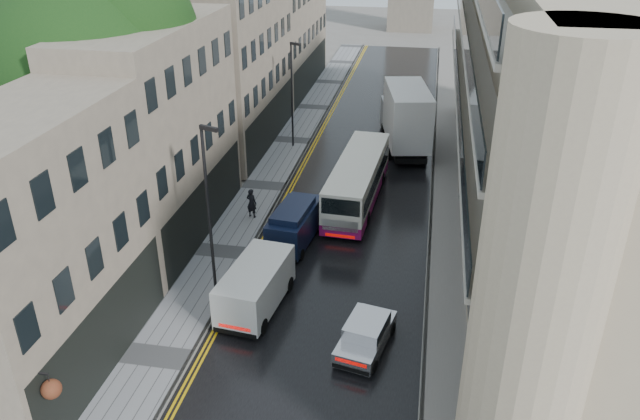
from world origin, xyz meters
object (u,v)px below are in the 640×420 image
(tree_near, at_px, (89,111))
(white_lorry, at_px, (391,127))
(silver_hatchback, at_px, (338,348))
(pedestrian, at_px, (252,203))
(lamp_post_far, at_px, (292,96))
(navy_van, at_px, (269,235))
(lamp_post_near, at_px, (209,213))
(white_van, at_px, (220,305))
(cream_bus, at_px, (330,200))
(tree_far, at_px, (191,63))

(tree_near, distance_m, white_lorry, 20.08)
(tree_near, xyz_separation_m, silver_hatchback, (13.72, -8.06, -6.25))
(pedestrian, bearing_deg, lamp_post_far, -71.89)
(navy_van, xyz_separation_m, pedestrian, (-1.99, 3.71, -0.18))
(lamp_post_near, bearing_deg, white_van, -45.72)
(navy_van, distance_m, pedestrian, 4.21)
(white_lorry, relative_size, silver_hatchback, 2.46)
(cream_bus, relative_size, lamp_post_near, 1.25)
(tree_near, relative_size, tree_far, 1.11)
(white_van, distance_m, navy_van, 6.13)
(silver_hatchback, bearing_deg, lamp_post_far, 118.48)
(cream_bus, distance_m, pedestrian, 4.44)
(tree_far, height_order, navy_van, tree_far)
(white_van, bearing_deg, navy_van, 91.24)
(tree_far, bearing_deg, silver_hatchback, -57.49)
(tree_near, xyz_separation_m, lamp_post_far, (6.91, 14.65, -3.11))
(silver_hatchback, height_order, lamp_post_far, lamp_post_far)
(tree_near, bearing_deg, lamp_post_near, -29.83)
(cream_bus, height_order, pedestrian, cream_bus)
(tree_near, bearing_deg, tree_far, 88.68)
(white_lorry, height_order, navy_van, white_lorry)
(tree_far, distance_m, lamp_post_near, 18.80)
(silver_hatchback, bearing_deg, tree_near, 161.35)
(silver_hatchback, bearing_deg, white_lorry, 100.97)
(navy_van, height_order, lamp_post_near, lamp_post_near)
(tree_far, bearing_deg, cream_bus, -40.10)
(white_van, height_order, lamp_post_near, lamp_post_near)
(white_van, bearing_deg, lamp_post_near, 120.77)
(silver_hatchback, xyz_separation_m, white_van, (-5.23, 1.44, 0.40))
(lamp_post_near, bearing_deg, lamp_post_far, 111.70)
(navy_van, height_order, lamp_post_far, lamp_post_far)
(tree_far, relative_size, lamp_post_near, 1.56)
(cream_bus, relative_size, pedestrian, 5.80)
(white_van, xyz_separation_m, lamp_post_far, (-1.59, 21.27, 2.74))
(cream_bus, relative_size, lamp_post_far, 1.34)
(tree_far, height_order, lamp_post_far, tree_far)
(navy_van, bearing_deg, pedestrian, 124.41)
(tree_far, height_order, white_van, tree_far)
(tree_far, xyz_separation_m, white_van, (8.19, -19.62, -5.14))
(tree_near, height_order, white_van, tree_near)
(silver_hatchback, height_order, white_van, white_van)
(white_lorry, relative_size, navy_van, 1.99)
(white_van, height_order, lamp_post_far, lamp_post_far)
(pedestrian, bearing_deg, tree_near, 41.57)
(tree_near, bearing_deg, pedestrian, 24.29)
(navy_van, xyz_separation_m, lamp_post_far, (-2.16, 15.17, 2.68))
(white_lorry, distance_m, lamp_post_near, 19.13)
(white_lorry, relative_size, lamp_post_near, 1.11)
(tree_near, xyz_separation_m, tree_far, (0.30, 13.00, -0.72))
(white_van, relative_size, lamp_post_near, 0.59)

